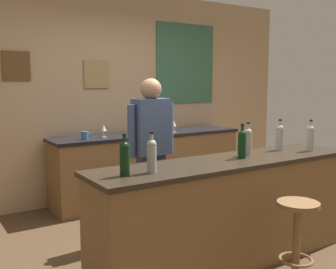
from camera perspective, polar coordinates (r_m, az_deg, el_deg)
The scene contains 16 objects.
ground_plane at distance 4.06m, azimuth 4.59°, elevation -15.51°, with size 10.00×10.00×0.00m, color #4C3823.
back_wall at distance 5.49m, azimuth -8.18°, elevation 5.67°, with size 6.00×0.09×2.80m.
bar_counter at distance 3.61m, azimuth 8.61°, elevation -10.74°, with size 2.55×0.60×0.92m.
side_counter at distance 5.45m, azimuth -2.63°, elevation -4.48°, with size 2.68×0.56×0.90m.
bartender at distance 4.02m, azimuth -2.40°, elevation -1.77°, with size 0.52×0.21×1.62m.
bar_stool at distance 3.30m, azimuth 17.92°, elevation -12.79°, with size 0.32×0.32×0.68m.
wine_bottle_a at distance 2.86m, azimuth -6.20°, elevation -3.22°, with size 0.07×0.07×0.31m.
wine_bottle_b at distance 2.94m, azimuth -2.34°, elevation -2.89°, with size 0.07×0.07×0.31m.
wine_bottle_c at distance 3.55m, azimuth 10.50°, elevation -1.18°, with size 0.07×0.07×0.31m.
wine_bottle_d at distance 3.70m, azimuth 11.30°, elevation -0.86°, with size 0.07×0.07×0.31m.
wine_bottle_e at distance 4.05m, azimuth 15.64°, elevation -0.27°, with size 0.07×0.07×0.31m.
wine_bottle_f at distance 4.09m, azimuth 19.62°, elevation -0.35°, with size 0.07×0.07×0.31m.
wine_glass_a at distance 5.01m, azimuth -9.16°, elevation 0.85°, with size 0.07×0.07×0.16m.
wine_glass_b at distance 5.36m, azimuth -0.84°, elevation 1.39°, with size 0.07×0.07×0.16m.
wine_glass_c at distance 5.45m, azimuth 0.84°, elevation 1.49°, with size 0.07×0.07×0.16m.
coffee_mug at distance 4.89m, azimuth -11.71°, elevation -0.11°, with size 0.12×0.08×0.09m.
Camera 1 is at (-2.28, -2.95, 1.59)m, focal length 42.76 mm.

